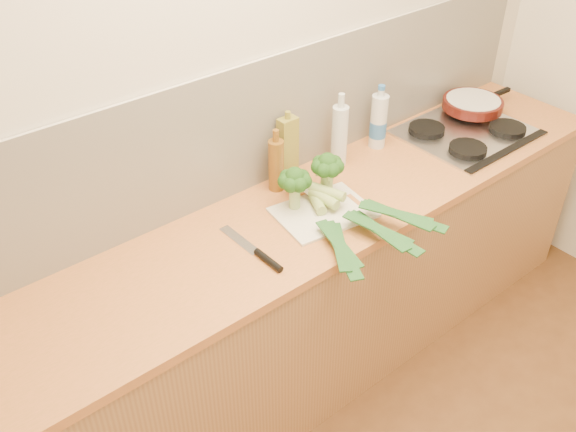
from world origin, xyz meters
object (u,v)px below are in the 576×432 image
at_px(chopping_board, 323,212).
at_px(skillet, 473,104).
at_px(gas_hob, 468,131).
at_px(chefs_knife, 261,255).

xyz_separation_m(chopping_board, skillet, (1.13, 0.15, 0.06)).
xyz_separation_m(gas_hob, skillet, (0.17, 0.11, 0.05)).
bearing_deg(chopping_board, gas_hob, 10.74).
bearing_deg(chefs_knife, chopping_board, 8.20).
relative_size(chopping_board, skillet, 0.85).
distance_m(chefs_knife, skillet, 1.50).
distance_m(gas_hob, skillet, 0.21).
bearing_deg(chopping_board, skillet, 15.84).
xyz_separation_m(gas_hob, chopping_board, (-0.96, -0.04, -0.01)).
height_order(chopping_board, chefs_knife, chefs_knife).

